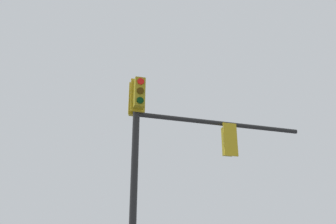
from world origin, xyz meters
The scene contains 1 object.
signal_mast_assembly centered at (-0.18, 0.55, 5.10)m, with size 3.68×4.81×7.12m.
Camera 1 is at (6.21, -7.69, 2.03)m, focal length 40.06 mm.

